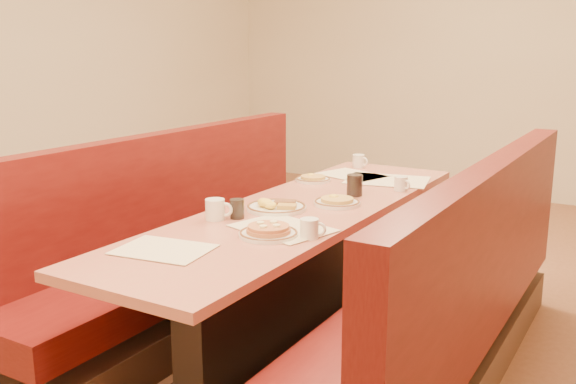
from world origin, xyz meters
The scene contains 18 objects.
ground centered at (0.00, 0.00, 0.00)m, with size 8.00×8.00×0.00m, color #9E6647.
diner_table centered at (0.00, 0.00, 0.37)m, with size 0.70×2.50×0.75m.
booth_left centered at (-0.73, 0.00, 0.36)m, with size 0.55×2.50×1.05m.
booth_right centered at (0.73, 0.00, 0.36)m, with size 0.55×2.50×1.05m.
placemat_near_left centered at (-0.12, -0.84, 0.75)m, with size 0.35×0.26×0.00m, color #F7E8C1.
placemat_near_right centered at (0.12, -0.36, 0.75)m, with size 0.40×0.30×0.00m, color #F7E8C1.
placemat_far_left centered at (-0.12, 0.83, 0.75)m, with size 0.37×0.28×0.00m, color #F7E8C1.
placemat_far_right centered at (0.12, 0.80, 0.75)m, with size 0.46×0.34×0.00m, color #F7E8C1.
pancake_plate centered at (0.12, -0.48, 0.77)m, with size 0.24×0.24×0.05m.
eggs_plate centered at (-0.08, -0.10, 0.77)m, with size 0.28×0.28×0.06m.
extra_plate_mid centered at (0.13, 0.14, 0.77)m, with size 0.23×0.23×0.05m.
extra_plate_far centered at (-0.24, 0.57, 0.76)m, with size 0.20×0.20×0.04m.
coffee_mug_a centered at (0.28, -0.42, 0.79)m, with size 0.11×0.08×0.08m.
coffee_mug_b centered at (-0.22, -0.38, 0.80)m, with size 0.12×0.09×0.09m.
coffee_mug_c centered at (0.28, 0.60, 0.79)m, with size 0.10×0.07×0.08m.
coffee_mug_d centered at (-0.20, 1.10, 0.79)m, with size 0.11×0.08×0.08m.
soda_tumbler_near centered at (-0.15, -0.32, 0.79)m, with size 0.06×0.06×0.09m.
soda_tumbler_mid centered at (0.12, 0.36, 0.81)m, with size 0.08×0.08×0.11m.
Camera 1 is at (1.48, -2.60, 1.51)m, focal length 40.00 mm.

